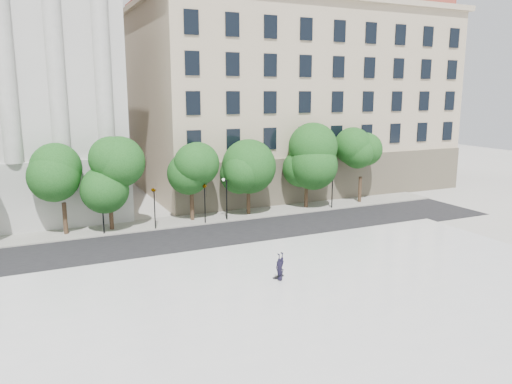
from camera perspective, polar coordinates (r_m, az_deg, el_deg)
ground at (r=24.78m, az=3.59°, el=-16.80°), size 160.00×160.00×0.00m
plaza at (r=27.07m, az=0.47°, el=-13.69°), size 44.00×22.00×0.45m
street at (r=40.34m, az=-8.77°, el=-5.63°), size 60.00×8.00×0.02m
far_sidewalk at (r=45.91m, az=-10.88°, el=-3.55°), size 60.00×4.00×0.12m
building_east at (r=65.61m, az=2.83°, el=10.83°), size 36.00×26.15×23.00m
traffic_light_west at (r=43.32m, az=-11.60°, el=0.39°), size 0.91×1.62×4.15m
traffic_light_east at (r=44.54m, az=-5.91°, el=1.02°), size 0.57×1.92×4.26m
person_lying at (r=30.71m, az=2.76°, el=-9.65°), size 1.16×1.86×0.47m
skateboard at (r=31.25m, az=2.56°, el=-9.65°), size 0.84×0.48×0.08m
street_trees at (r=44.55m, az=-10.78°, el=2.57°), size 45.60×5.27×7.47m
lamp_posts at (r=43.94m, az=-10.60°, el=-0.41°), size 36.55×0.28×4.35m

